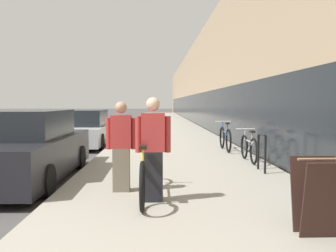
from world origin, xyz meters
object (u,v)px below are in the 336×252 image
Objects in this scene: cruiser_bike_nearest at (249,148)px; parked_sedan_curbside at (24,149)px; person_rider at (153,149)px; person_bystander at (121,146)px; tandem_bicycle at (144,173)px; vintage_roadster_curbside at (85,130)px; sandwich_board_sign at (321,196)px; bike_rack_hoop at (262,149)px; cruiser_bike_middle at (225,138)px.

parked_sedan_curbside is at bearing -162.97° from cruiser_bike_nearest.
person_bystander is (-0.56, 0.67, -0.03)m from person_rider.
vintage_roadster_curbside is (-2.57, 8.51, 0.11)m from tandem_bicycle.
person_bystander is 8.45m from vintage_roadster_curbside.
parked_sedan_curbside reaches higher than sandwich_board_sign.
tandem_bicycle is 8.89m from vintage_roadster_curbside.
parked_sedan_curbside is at bearing 143.42° from tandem_bicycle.
bike_rack_hoop is 4.04m from sandwich_board_sign.
person_bystander is at bearing -117.10° from cruiser_bike_middle.
cruiser_bike_middle is (-0.20, 2.31, 0.03)m from cruiser_bike_nearest.
person_bystander is 3.37m from sandwich_board_sign.
person_rider reaches higher than vintage_roadster_curbside.
bike_rack_hoop is at bearing 2.05° from parked_sedan_curbside.
tandem_bicycle is at bearing -140.01° from bike_rack_hoop.
parked_sedan_curbside is (-2.63, 1.95, 0.16)m from tandem_bicycle.
cruiser_bike_nearest is at bearing 87.43° from bike_rack_hoop.
person_rider reaches higher than cruiser_bike_middle.
sandwich_board_sign is at bearing -41.80° from tandem_bicycle.
person_rider is 1.80× the size of sandwich_board_sign.
vintage_roadster_curbside is at bearing 136.29° from cruiser_bike_nearest.
vintage_roadster_curbside is at bearing 106.81° from tandem_bicycle.
bike_rack_hoop is at bearing -87.96° from cruiser_bike_middle.
sandwich_board_sign is (2.10, -1.88, 0.06)m from tandem_bicycle.
person_rider is 0.35× the size of vintage_roadster_curbside.
sandwich_board_sign is at bearing -38.54° from person_rider.
person_bystander reaches higher than cruiser_bike_middle.
tandem_bicycle is 0.67m from person_bystander.
person_rider is 0.87m from person_bystander.
vintage_roadster_curbside reaches higher than tandem_bicycle.
tandem_bicycle is 2.82m from sandwich_board_sign.
vintage_roadster_curbside is (-2.16, 8.17, -0.29)m from person_bystander.
cruiser_bike_middle is at bearing 69.87° from person_rider.
vintage_roadster_curbside is at bearing 128.77° from bike_rack_hoop.
person_bystander is 0.94× the size of cruiser_bike_nearest.
cruiser_bike_nearest is at bearing 53.71° from tandem_bicycle.
cruiser_bike_nearest is at bearing 17.03° from parked_sedan_curbside.
sandwich_board_sign is at bearing -38.99° from parked_sedan_curbside.
person_bystander reaches higher than vintage_roadster_curbside.
sandwich_board_sign is 0.19× the size of parked_sedan_curbside.
person_bystander is 4.43m from cruiser_bike_nearest.
vintage_roadster_curbside is (-4.67, 10.39, 0.04)m from sandwich_board_sign.
person_rider is (0.15, -0.32, 0.43)m from tandem_bicycle.
vintage_roadster_curbside is (-2.72, 8.84, -0.32)m from person_rider.
bike_rack_hoop is 3.73m from cruiser_bike_middle.
parked_sedan_curbside is at bearing -90.52° from vintage_roadster_curbside.
parked_sedan_curbside reaches higher than cruiser_bike_middle.
tandem_bicycle is 1.55× the size of cruiser_bike_nearest.
person_bystander is 3.47m from bike_rack_hoop.
cruiser_bike_middle is (2.83, 5.52, -0.39)m from person_bystander.
tandem_bicycle is 3.33m from bike_rack_hoop.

